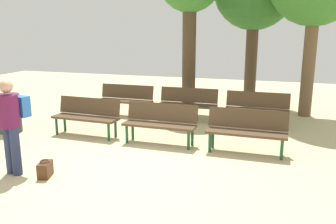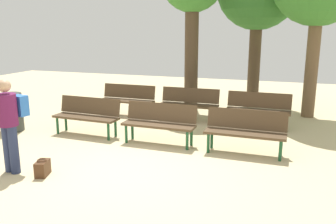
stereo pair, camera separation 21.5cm
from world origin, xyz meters
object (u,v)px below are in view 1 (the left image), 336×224
bench_r0_c2 (247,128)px  bench_r1_c2 (257,107)px  visitor_with_backpack (11,121)px  trash_bin (9,113)px  bench_r0_c0 (87,114)px  handbag (45,169)px  bench_r0_c1 (160,121)px  bench_r1_c1 (188,102)px  bench_r1_c0 (126,98)px

bench_r0_c2 → bench_r1_c2: (0.06, 2.10, 0.00)m
visitor_with_backpack → trash_bin: 2.85m
bench_r0_c0 → bench_r1_c2: 4.26m
handbag → bench_r1_c2: bearing=53.9°
handbag → trash_bin: 3.25m
bench_r0_c0 → bench_r0_c2: (3.70, -0.11, 0.00)m
visitor_with_backpack → trash_bin: (-1.91, 2.07, -0.47)m
bench_r0_c1 → bench_r1_c2: same height
bench_r0_c2 → handbag: size_ratio=4.48×
bench_r0_c2 → handbag: bench_r0_c2 is taller
bench_r1_c2 → trash_bin: bearing=-157.1°
bench_r1_c1 → bench_r1_c0: bearing=179.6°
bench_r0_c2 → trash_bin: (-5.64, -0.23, -0.04)m
bench_r0_c0 → visitor_with_backpack: bearing=-88.2°
bench_r1_c0 → trash_bin: (-2.00, -2.42, -0.04)m
visitor_with_backpack → bench_r1_c1: bearing=-102.0°
bench_r0_c0 → bench_r1_c2: same height
bench_r0_c1 → handbag: bench_r0_c1 is taller
bench_r0_c1 → bench_r0_c2: same height
bench_r1_c1 → handbag: bearing=-107.4°
bench_r0_c2 → bench_r1_c2: 2.10m
bench_r0_c1 → bench_r1_c2: bearing=47.9°
bench_r0_c1 → bench_r1_c2: size_ratio=1.00×
visitor_with_backpack → bench_r1_c2: bearing=-119.4°
bench_r1_c1 → bench_r1_c2: (1.85, -0.09, 0.00)m
trash_bin → bench_r0_c1: bearing=4.0°
bench_r0_c1 → bench_r1_c0: same height
bench_r0_c0 → handbag: bench_r0_c0 is taller
bench_r0_c0 → bench_r0_c1: 1.85m
handbag → bench_r1_c0: bearing=96.4°
bench_r1_c1 → handbag: 4.69m
bench_r0_c2 → visitor_with_backpack: visitor_with_backpack is taller
bench_r0_c0 → bench_r0_c1: same height
handbag → trash_bin: (-2.50, 2.05, 0.33)m
bench_r1_c1 → bench_r1_c2: 1.85m
bench_r1_c0 → handbag: bench_r1_c0 is taller
bench_r0_c1 → bench_r1_c1: same height
bench_r1_c0 → trash_bin: size_ratio=1.72×
bench_r0_c1 → bench_r1_c0: 2.80m
bench_r0_c2 → trash_bin: size_ratio=1.72×
bench_r0_c1 → bench_r1_c2: (1.91, 2.07, 0.00)m
bench_r0_c0 → bench_r1_c1: (1.91, 2.09, 0.00)m
bench_r0_c0 → bench_r0_c2: same height
bench_r0_c0 → visitor_with_backpack: size_ratio=0.98×
bench_r0_c0 → bench_r0_c1: bearing=0.3°
bench_r0_c0 → bench_r1_c0: (0.06, 2.08, 0.00)m
bench_r1_c0 → bench_r1_c2: size_ratio=1.00×
bench_r0_c0 → bench_r1_c1: 2.83m
bench_r0_c2 → bench_r1_c1: size_ratio=1.00×
trash_bin → handbag: bearing=-39.4°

